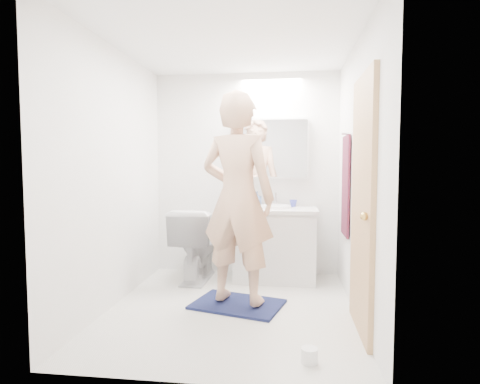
% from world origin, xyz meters
% --- Properties ---
extents(floor, '(2.50, 2.50, 0.00)m').
position_xyz_m(floor, '(0.00, 0.00, 0.00)').
color(floor, silver).
rests_on(floor, ground).
extents(ceiling, '(2.50, 2.50, 0.00)m').
position_xyz_m(ceiling, '(0.00, 0.00, 2.40)').
color(ceiling, white).
rests_on(ceiling, floor).
extents(wall_back, '(2.50, 0.00, 2.50)m').
position_xyz_m(wall_back, '(0.00, 1.25, 1.20)').
color(wall_back, white).
rests_on(wall_back, floor).
extents(wall_front, '(2.50, 0.00, 2.50)m').
position_xyz_m(wall_front, '(0.00, -1.25, 1.20)').
color(wall_front, white).
rests_on(wall_front, floor).
extents(wall_left, '(0.00, 2.50, 2.50)m').
position_xyz_m(wall_left, '(-1.10, 0.00, 1.20)').
color(wall_left, white).
rests_on(wall_left, floor).
extents(wall_right, '(0.00, 2.50, 2.50)m').
position_xyz_m(wall_right, '(1.10, 0.00, 1.20)').
color(wall_right, white).
rests_on(wall_right, floor).
extents(vanity_cabinet, '(0.90, 0.55, 0.78)m').
position_xyz_m(vanity_cabinet, '(0.36, 0.96, 0.39)').
color(vanity_cabinet, silver).
rests_on(vanity_cabinet, floor).
extents(countertop, '(0.95, 0.58, 0.04)m').
position_xyz_m(countertop, '(0.36, 0.96, 0.80)').
color(countertop, silver).
rests_on(countertop, vanity_cabinet).
extents(sink_basin, '(0.36, 0.36, 0.03)m').
position_xyz_m(sink_basin, '(0.36, 0.99, 0.84)').
color(sink_basin, white).
rests_on(sink_basin, countertop).
extents(faucet, '(0.02, 0.02, 0.16)m').
position_xyz_m(faucet, '(0.36, 1.19, 0.90)').
color(faucet, silver).
rests_on(faucet, countertop).
extents(medicine_cabinet, '(0.88, 0.14, 0.70)m').
position_xyz_m(medicine_cabinet, '(0.30, 1.18, 1.50)').
color(medicine_cabinet, white).
rests_on(medicine_cabinet, wall_back).
extents(mirror_panel, '(0.84, 0.01, 0.66)m').
position_xyz_m(mirror_panel, '(0.30, 1.10, 1.50)').
color(mirror_panel, silver).
rests_on(mirror_panel, medicine_cabinet).
extents(toilet, '(0.49, 0.82, 0.82)m').
position_xyz_m(toilet, '(-0.52, 0.85, 0.41)').
color(toilet, silver).
rests_on(toilet, floor).
extents(bath_rug, '(0.92, 0.74, 0.02)m').
position_xyz_m(bath_rug, '(0.05, 0.08, 0.01)').
color(bath_rug, '#161747').
rests_on(bath_rug, floor).
extents(person, '(0.79, 0.63, 1.91)m').
position_xyz_m(person, '(0.05, 0.08, 1.01)').
color(person, tan).
rests_on(person, bath_rug).
extents(door, '(0.04, 0.80, 2.00)m').
position_xyz_m(door, '(1.08, -0.35, 1.00)').
color(door, tan).
rests_on(door, wall_right).
extents(door_knob, '(0.06, 0.06, 0.06)m').
position_xyz_m(door_knob, '(1.04, -0.65, 0.95)').
color(door_knob, gold).
rests_on(door_knob, door).
extents(towel, '(0.02, 0.42, 1.00)m').
position_xyz_m(towel, '(1.08, 0.55, 1.10)').
color(towel, '#121136').
rests_on(towel, wall_right).
extents(towel_hook, '(0.07, 0.02, 0.02)m').
position_xyz_m(towel_hook, '(1.07, 0.55, 1.62)').
color(towel_hook, silver).
rests_on(towel_hook, wall_right).
extents(soap_bottle_a, '(0.10, 0.10, 0.21)m').
position_xyz_m(soap_bottle_a, '(0.08, 1.11, 0.92)').
color(soap_bottle_a, '#D3C488').
rests_on(soap_bottle_a, countertop).
extents(soap_bottle_b, '(0.10, 0.11, 0.18)m').
position_xyz_m(soap_bottle_b, '(0.14, 1.15, 0.91)').
color(soap_bottle_b, '#577ABB').
rests_on(soap_bottle_b, countertop).
extents(toothbrush_cup, '(0.11, 0.11, 0.08)m').
position_xyz_m(toothbrush_cup, '(0.57, 1.12, 0.86)').
color(toothbrush_cup, '#3C44B5').
rests_on(toothbrush_cup, countertop).
extents(toilet_paper_roll, '(0.11, 0.11, 0.10)m').
position_xyz_m(toilet_paper_roll, '(0.66, -0.91, 0.05)').
color(toilet_paper_roll, white).
rests_on(toilet_paper_roll, floor).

